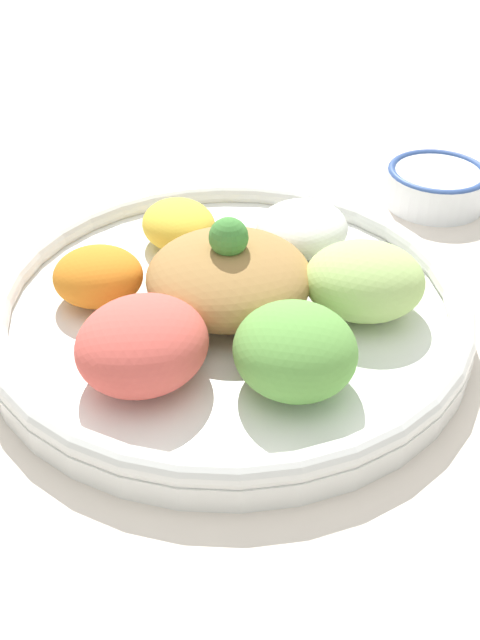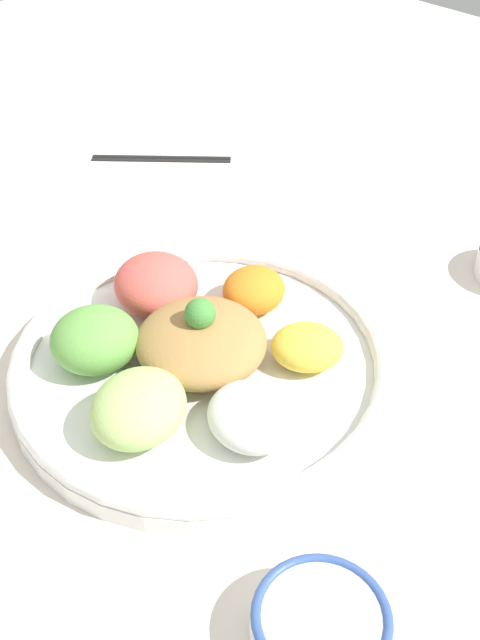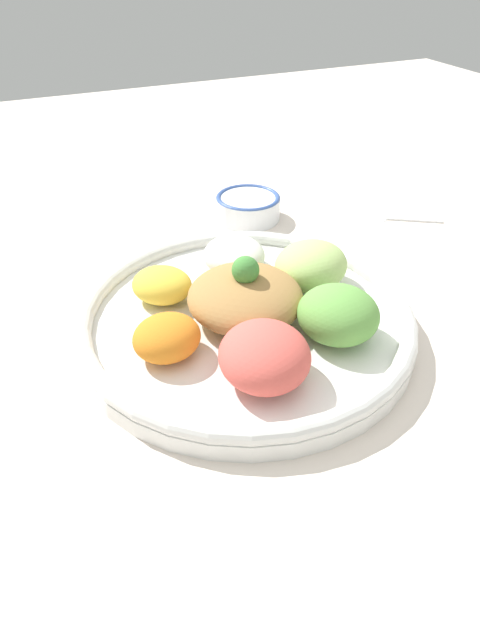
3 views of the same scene
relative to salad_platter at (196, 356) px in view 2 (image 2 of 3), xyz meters
The scene contains 4 objects.
ground_plane 0.04m from the salad_platter, 47.36° to the left, with size 2.40×2.40×0.00m, color silver.
salad_platter is the anchor object (origin of this frame).
sauce_bowl_red 0.30m from the salad_platter, 155.90° to the left, with size 0.10×0.10×0.04m.
chopsticks_pair_near 0.47m from the salad_platter, 34.96° to the right, with size 0.16×0.16×0.01m.
Camera 2 is at (-0.45, 0.32, 0.54)m, focal length 42.00 mm.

